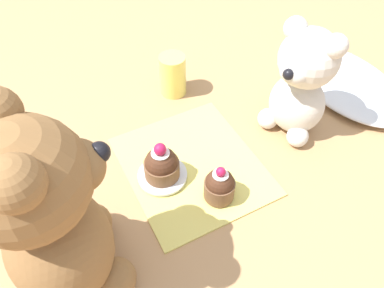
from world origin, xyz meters
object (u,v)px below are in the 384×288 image
object	(u,v)px
teddy_bear_cream	(301,83)
teddy_bear_tan	(51,219)
juice_glass	(173,75)
saucer_plate	(162,175)
cupcake_near_cream_bear	(220,185)
cupcake_near_tan_bear	(161,164)

from	to	relation	value
teddy_bear_cream	teddy_bear_tan	bearing A→B (deg)	-96.21
teddy_bear_tan	juice_glass	xyz separation A→B (m)	(-0.28, 0.27, -0.10)
saucer_plate	juice_glass	world-z (taller)	juice_glass
saucer_plate	teddy_bear_cream	bearing A→B (deg)	89.51
cupcake_near_cream_bear	cupcake_near_tan_bear	distance (m)	0.10
teddy_bear_tan	saucer_plate	world-z (taller)	teddy_bear_tan
cupcake_near_cream_bear	juice_glass	xyz separation A→B (m)	(-0.26, 0.05, 0.01)
teddy_bear_tan	juice_glass	distance (m)	0.40
saucer_plate	juice_glass	xyz separation A→B (m)	(-0.19, 0.11, 0.03)
cupcake_near_tan_bear	saucer_plate	bearing A→B (deg)	90.00
teddy_bear_cream	cupcake_near_cream_bear	bearing A→B (deg)	-87.42
teddy_bear_cream	cupcake_near_cream_bear	world-z (taller)	teddy_bear_cream
teddy_bear_tan	cupcake_near_cream_bear	size ratio (longest dim) A/B	4.26
juice_glass	teddy_bear_tan	bearing A→B (deg)	-44.83
teddy_bear_tan	cupcake_near_tan_bear	distance (m)	0.21
cupcake_near_tan_bear	juice_glass	world-z (taller)	same
cupcake_near_cream_bear	juice_glass	distance (m)	0.27
teddy_bear_cream	teddy_bear_tan	world-z (taller)	teddy_bear_tan
teddy_bear_tan	cupcake_near_tan_bear	world-z (taller)	teddy_bear_tan
saucer_plate	cupcake_near_tan_bear	size ratio (longest dim) A/B	1.12
cupcake_near_cream_bear	cupcake_near_tan_bear	xyz separation A→B (m)	(-0.07, -0.06, 0.00)
cupcake_near_cream_bear	juice_glass	bearing A→B (deg)	169.59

